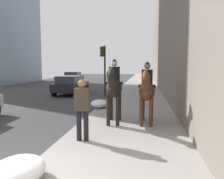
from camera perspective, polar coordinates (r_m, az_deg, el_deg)
mounted_horse_near at (r=8.44m, az=0.47°, el=0.54°), size 2.15×0.61×2.33m
mounted_horse_far at (r=8.45m, az=8.40°, el=-0.13°), size 2.15×0.64×2.24m
pedestrian_greeting at (r=6.56m, az=-7.18°, el=-3.95°), size 0.27×0.41×1.70m
car_near_lane at (r=30.12m, az=-9.47°, el=2.88°), size 3.88×2.10×1.44m
car_mid_lane at (r=18.40m, az=-9.90°, el=1.18°), size 4.16×2.02×1.44m
traffic_light_near_curb at (r=16.73m, az=-2.05°, el=6.49°), size 0.20×0.44×3.59m
snow_pile_near at (r=4.74m, az=-22.03°, el=-17.79°), size 1.24×0.96×0.43m
snow_pile_far at (r=11.86m, az=-3.04°, el=-3.40°), size 1.13×0.87×0.39m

